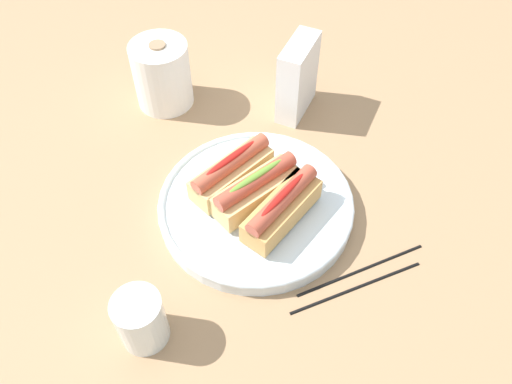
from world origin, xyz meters
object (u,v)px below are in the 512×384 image
(paper_towel_roll, at_px, (162,75))
(chopstick_near, at_px, (361,270))
(napkin_box, at_px, (298,78))
(chopstick_far, at_px, (357,287))
(hotdog_side, at_px, (231,171))
(water_glass, at_px, (141,321))
(hotdog_front, at_px, (282,208))
(hotdog_back, at_px, (256,189))
(serving_bowl, at_px, (256,205))

(paper_towel_roll, relative_size, chopstick_near, 0.61)
(napkin_box, xyz_separation_m, chopstick_far, (-0.25, -0.32, -0.07))
(paper_towel_roll, bearing_deg, hotdog_side, -108.65)
(water_glass, height_order, paper_towel_roll, paper_towel_roll)
(hotdog_front, relative_size, hotdog_back, 0.98)
(chopstick_near, bearing_deg, hotdog_front, 123.92)
(hotdog_back, xyz_separation_m, paper_towel_roll, (0.09, 0.32, 0.01))
(chopstick_near, bearing_deg, hotdog_back, 120.99)
(napkin_box, bearing_deg, hotdog_back, -172.79)
(water_glass, relative_size, napkin_box, 0.60)
(serving_bowl, xyz_separation_m, hotdog_back, (0.00, 0.00, 0.04))
(chopstick_near, height_order, chopstick_far, same)
(chopstick_near, bearing_deg, hotdog_side, 119.32)
(hotdog_front, height_order, paper_towel_roll, paper_towel_roll)
(hotdog_side, distance_m, chopstick_near, 0.26)
(serving_bowl, bearing_deg, napkin_box, 24.22)
(serving_bowl, distance_m, chopstick_far, 0.21)
(hotdog_back, height_order, paper_towel_roll, paper_towel_roll)
(hotdog_back, bearing_deg, paper_towel_roll, 74.09)
(serving_bowl, xyz_separation_m, napkin_box, (0.24, 0.11, 0.06))
(napkin_box, bearing_deg, chopstick_far, -145.55)
(paper_towel_roll, height_order, napkin_box, napkin_box)
(hotdog_back, xyz_separation_m, napkin_box, (0.24, 0.11, 0.02))
(water_glass, distance_m, napkin_box, 0.53)
(hotdog_side, bearing_deg, serving_bowl, -91.90)
(water_glass, bearing_deg, hotdog_front, -6.15)
(napkin_box, distance_m, chopstick_near, 0.39)
(napkin_box, relative_size, chopstick_near, 0.68)
(hotdog_side, bearing_deg, napkin_box, 12.75)
(napkin_box, height_order, chopstick_near, napkin_box)
(hotdog_back, bearing_deg, water_glass, -174.31)
(serving_bowl, relative_size, water_glass, 3.58)
(water_glass, distance_m, chopstick_far, 0.32)
(hotdog_front, height_order, hotdog_side, same)
(hotdog_front, xyz_separation_m, paper_towel_roll, (0.09, 0.37, 0.01))
(hotdog_back, distance_m, hotdog_side, 0.05)
(hotdog_front, relative_size, water_glass, 1.69)
(hotdog_side, height_order, paper_towel_roll, paper_towel_roll)
(water_glass, bearing_deg, hotdog_back, 5.69)
(serving_bowl, height_order, chopstick_far, serving_bowl)
(hotdog_front, xyz_separation_m, water_glass, (-0.26, 0.03, -0.02))
(hotdog_front, relative_size, paper_towel_roll, 1.14)
(hotdog_side, relative_size, chopstick_near, 0.70)
(hotdog_front, xyz_separation_m, chopstick_far, (-0.01, -0.15, -0.06))
(paper_towel_roll, bearing_deg, serving_bowl, -105.91)
(hotdog_front, relative_size, chopstick_near, 0.69)
(water_glass, height_order, chopstick_far, water_glass)
(hotdog_front, bearing_deg, serving_bowl, 88.10)
(serving_bowl, xyz_separation_m, hotdog_front, (-0.00, -0.05, 0.04))
(hotdog_side, relative_size, chopstick_far, 0.70)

